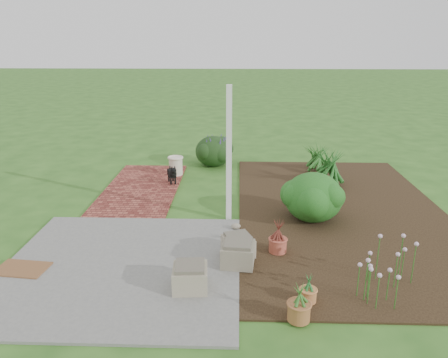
{
  "coord_description": "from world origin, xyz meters",
  "views": [
    {
      "loc": [
        0.47,
        -7.48,
        3.29
      ],
      "look_at": [
        0.2,
        0.4,
        0.7
      ],
      "focal_mm": 35.0,
      "sensor_mm": 36.0,
      "label": 1
    }
  ],
  "objects_px": {
    "stone_trough_near": "(190,278)",
    "black_dog": "(172,173)",
    "cream_ceramic_urn": "(176,166)",
    "evergreen_shrub": "(313,196)"
  },
  "relations": [
    {
      "from": "stone_trough_near",
      "to": "cream_ceramic_urn",
      "type": "relative_size",
      "value": 1.05
    },
    {
      "from": "stone_trough_near",
      "to": "black_dog",
      "type": "relative_size",
      "value": 0.97
    },
    {
      "from": "stone_trough_near",
      "to": "black_dog",
      "type": "bearing_deg",
      "value": 101.5
    },
    {
      "from": "evergreen_shrub",
      "to": "stone_trough_near",
      "type": "bearing_deg",
      "value": -129.52
    },
    {
      "from": "black_dog",
      "to": "evergreen_shrub",
      "type": "height_order",
      "value": "evergreen_shrub"
    },
    {
      "from": "black_dog",
      "to": "stone_trough_near",
      "type": "bearing_deg",
      "value": -99.31
    },
    {
      "from": "black_dog",
      "to": "evergreen_shrub",
      "type": "xyz_separation_m",
      "value": [
        2.91,
        -1.94,
        0.2
      ]
    },
    {
      "from": "cream_ceramic_urn",
      "to": "evergreen_shrub",
      "type": "xyz_separation_m",
      "value": [
        2.92,
        -2.61,
        0.23
      ]
    },
    {
      "from": "stone_trough_near",
      "to": "black_dog",
      "type": "height_order",
      "value": "black_dog"
    },
    {
      "from": "black_dog",
      "to": "cream_ceramic_urn",
      "type": "height_order",
      "value": "cream_ceramic_urn"
    }
  ]
}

